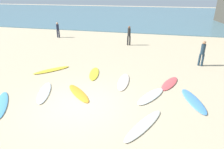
# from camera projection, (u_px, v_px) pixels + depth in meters

# --- Properties ---
(ground_plane) EXTENTS (120.00, 120.00, 0.00)m
(ground_plane) POSITION_uv_depth(u_px,v_px,m) (79.00, 105.00, 8.78)
(ground_plane) COLOR #C6B28E
(ocean_water) EXTENTS (120.00, 40.00, 0.08)m
(ocean_water) POSITION_uv_depth(u_px,v_px,m) (144.00, 14.00, 41.13)
(ocean_water) COLOR slate
(ocean_water) RESTS_ON ground_plane
(surfboard_0) EXTENTS (1.83, 2.31, 0.07)m
(surfboard_0) POSITION_uv_depth(u_px,v_px,m) (1.00, 104.00, 8.76)
(surfboard_0) COLOR #50A0D4
(surfboard_0) RESTS_ON ground_plane
(surfboard_1) EXTENTS (1.96, 2.07, 0.08)m
(surfboard_1) POSITION_uv_depth(u_px,v_px,m) (52.00, 70.00, 12.50)
(surfboard_1) COLOR yellow
(surfboard_1) RESTS_ON ground_plane
(surfboard_2) EXTENTS (1.53, 2.15, 0.09)m
(surfboard_2) POSITION_uv_depth(u_px,v_px,m) (151.00, 96.00, 9.42)
(surfboard_2) COLOR white
(surfboard_2) RESTS_ON ground_plane
(surfboard_3) EXTENTS (1.91, 1.89, 0.07)m
(surfboard_3) POSITION_uv_depth(u_px,v_px,m) (79.00, 93.00, 9.70)
(surfboard_3) COLOR orange
(surfboard_3) RESTS_ON ground_plane
(surfboard_4) EXTENTS (1.30, 2.30, 0.08)m
(surfboard_4) POSITION_uv_depth(u_px,v_px,m) (44.00, 92.00, 9.76)
(surfboard_4) COLOR white
(surfboard_4) RESTS_ON ground_plane
(surfboard_5) EXTENTS (1.25, 2.08, 0.08)m
(surfboard_5) POSITION_uv_depth(u_px,v_px,m) (170.00, 83.00, 10.71)
(surfboard_5) COLOR #E05255
(surfboard_5) RESTS_ON ground_plane
(surfboard_6) EXTENTS (0.69, 2.28, 0.08)m
(surfboard_6) POSITION_uv_depth(u_px,v_px,m) (124.00, 82.00, 10.91)
(surfboard_6) COLOR #F6DFCA
(surfboard_6) RESTS_ON ground_plane
(surfboard_7) EXTENTS (1.55, 2.44, 0.07)m
(surfboard_7) POSITION_uv_depth(u_px,v_px,m) (144.00, 125.00, 7.40)
(surfboard_7) COLOR silver
(surfboard_7) RESTS_ON ground_plane
(surfboard_8) EXTENTS (1.23, 2.36, 0.09)m
(surfboard_8) POSITION_uv_depth(u_px,v_px,m) (193.00, 101.00, 9.02)
(surfboard_8) COLOR #4C8FDC
(surfboard_8) RESTS_ON ground_plane
(surfboard_9) EXTENTS (0.99, 2.10, 0.07)m
(surfboard_9) POSITION_uv_depth(u_px,v_px,m) (94.00, 74.00, 11.98)
(surfboard_9) COLOR yellow
(surfboard_9) RESTS_ON ground_plane
(beachgoer_near) EXTENTS (0.34, 0.29, 1.80)m
(beachgoer_near) POSITION_uv_depth(u_px,v_px,m) (129.00, 35.00, 17.88)
(beachgoer_near) COLOR black
(beachgoer_near) RESTS_ON ground_plane
(beachgoer_mid) EXTENTS (0.34, 0.28, 1.64)m
(beachgoer_mid) POSITION_uv_depth(u_px,v_px,m) (58.00, 29.00, 20.89)
(beachgoer_mid) COLOR #191E33
(beachgoer_mid) RESTS_ON ground_plane
(beachgoer_far) EXTENTS (0.35, 0.35, 1.74)m
(beachgoer_far) POSITION_uv_depth(u_px,v_px,m) (202.00, 52.00, 12.94)
(beachgoer_far) COLOR #1E3342
(beachgoer_far) RESTS_ON ground_plane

